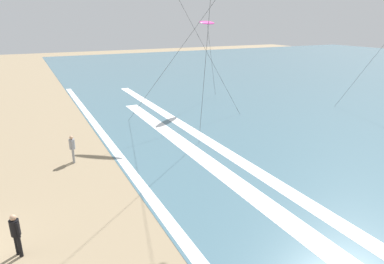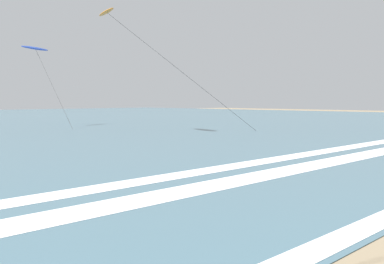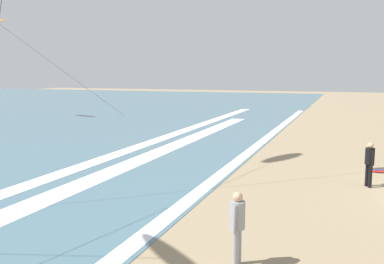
% 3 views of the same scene
% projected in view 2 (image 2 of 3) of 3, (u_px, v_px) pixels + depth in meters
% --- Properties ---
extents(wave_foam_shoreline, '(59.89, 0.53, 0.01)m').
position_uv_depth(wave_foam_shoreline, '(325.00, 246.00, 6.64)').
color(wave_foam_shoreline, white).
rests_on(wave_foam_shoreline, ocean_surface).
extents(wave_foam_mid_break, '(38.56, 1.10, 0.01)m').
position_uv_depth(wave_foam_mid_break, '(159.00, 196.00, 10.02)').
color(wave_foam_mid_break, white).
rests_on(wave_foam_mid_break, ocean_surface).
extents(wave_foam_outer_break, '(57.16, 0.87, 0.01)m').
position_uv_depth(wave_foam_outer_break, '(137.00, 182.00, 11.77)').
color(wave_foam_outer_break, white).
rests_on(wave_foam_outer_break, ocean_surface).
extents(kite_blue_high_left, '(3.27, 9.27, 6.83)m').
position_uv_depth(kite_blue_high_left, '(35.00, 49.00, 39.14)').
color(kite_blue_high_left, blue).
rests_on(kite_blue_high_left, ground).
extents(kite_orange_mid_center, '(6.79, 10.88, 8.74)m').
position_uv_depth(kite_orange_mid_center, '(107.00, 13.00, 32.73)').
color(kite_orange_mid_center, orange).
rests_on(kite_orange_mid_center, ground).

